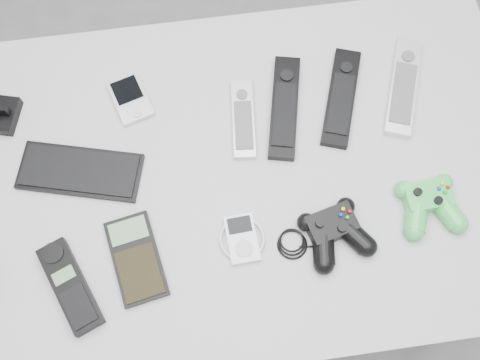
{
  "coord_description": "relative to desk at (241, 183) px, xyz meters",
  "views": [
    {
      "loc": [
        -0.08,
        -0.38,
        1.83
      ],
      "look_at": [
        -0.03,
        0.01,
        0.81
      ],
      "focal_mm": 42.0,
      "sensor_mm": 36.0,
      "label": 1
    }
  ],
  "objects": [
    {
      "name": "floor",
      "position": [
        0.02,
        -0.04,
        -0.72
      ],
      "size": [
        3.5,
        3.5,
        0.0
      ],
      "primitive_type": "plane",
      "color": "slate",
      "rests_on": "ground"
    },
    {
      "name": "desk",
      "position": [
        0.0,
        0.0,
        0.0
      ],
      "size": [
        1.17,
        0.75,
        0.79
      ],
      "color": "gray",
      "rests_on": "floor"
    },
    {
      "name": "pda_keyboard",
      "position": [
        -0.32,
        0.04,
        0.08
      ],
      "size": [
        0.26,
        0.16,
        0.01
      ],
      "primitive_type": "cube",
      "rotation": [
        0.0,
        0.0,
        -0.26
      ],
      "color": "black",
      "rests_on": "desk"
    },
    {
      "name": "pda",
      "position": [
        -0.21,
        0.19,
        0.08
      ],
      "size": [
        0.1,
        0.12,
        0.02
      ],
      "primitive_type": "cube",
      "rotation": [
        0.0,
        0.0,
        0.3
      ],
      "color": "#B5B5BC",
      "rests_on": "desk"
    },
    {
      "name": "remote_silver_a",
      "position": [
        0.02,
        0.11,
        0.08
      ],
      "size": [
        0.06,
        0.18,
        0.02
      ],
      "primitive_type": "cube",
      "rotation": [
        0.0,
        0.0,
        -0.09
      ],
      "color": "#B5B5BC",
      "rests_on": "desk"
    },
    {
      "name": "remote_black_a",
      "position": [
        0.11,
        0.13,
        0.08
      ],
      "size": [
        0.1,
        0.24,
        0.02
      ],
      "primitive_type": "cube",
      "rotation": [
        0.0,
        0.0,
        -0.23
      ],
      "color": "black",
      "rests_on": "desk"
    },
    {
      "name": "remote_black_b",
      "position": [
        0.23,
        0.13,
        0.08
      ],
      "size": [
        0.13,
        0.23,
        0.02
      ],
      "primitive_type": "cube",
      "rotation": [
        0.0,
        0.0,
        -0.34
      ],
      "color": "black",
      "rests_on": "desk"
    },
    {
      "name": "remote_silver_b",
      "position": [
        0.36,
        0.14,
        0.08
      ],
      "size": [
        0.13,
        0.24,
        0.02
      ],
      "primitive_type": "cube",
      "rotation": [
        0.0,
        0.0,
        -0.35
      ],
      "color": "silver",
      "rests_on": "desk"
    },
    {
      "name": "cordless_handset",
      "position": [
        -0.34,
        -0.19,
        0.08
      ],
      "size": [
        0.12,
        0.19,
        0.03
      ],
      "primitive_type": "cube",
      "rotation": [
        0.0,
        0.0,
        0.39
      ],
      "color": "black",
      "rests_on": "desk"
    },
    {
      "name": "calculator",
      "position": [
        -0.22,
        -0.15,
        0.08
      ],
      "size": [
        0.11,
        0.18,
        0.02
      ],
      "primitive_type": "cube",
      "rotation": [
        0.0,
        0.0,
        0.18
      ],
      "color": "black",
      "rests_on": "desk"
    },
    {
      "name": "mp3_player",
      "position": [
        -0.02,
        -0.14,
        0.08
      ],
      "size": [
        0.09,
        0.1,
        0.02
      ],
      "primitive_type": "cube",
      "rotation": [
        0.0,
        0.0,
        0.05
      ],
      "color": "silver",
      "rests_on": "desk"
    },
    {
      "name": "controller_black",
      "position": [
        0.16,
        -0.15,
        0.09
      ],
      "size": [
        0.24,
        0.18,
        0.04
      ],
      "primitive_type": null,
      "rotation": [
        0.0,
        0.0,
        0.25
      ],
      "color": "black",
      "rests_on": "desk"
    },
    {
      "name": "controller_green",
      "position": [
        0.35,
        -0.12,
        0.09
      ],
      "size": [
        0.13,
        0.14,
        0.04
      ],
      "primitive_type": null,
      "rotation": [
        0.0,
        0.0,
        0.03
      ],
      "color": "green",
      "rests_on": "desk"
    }
  ]
}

